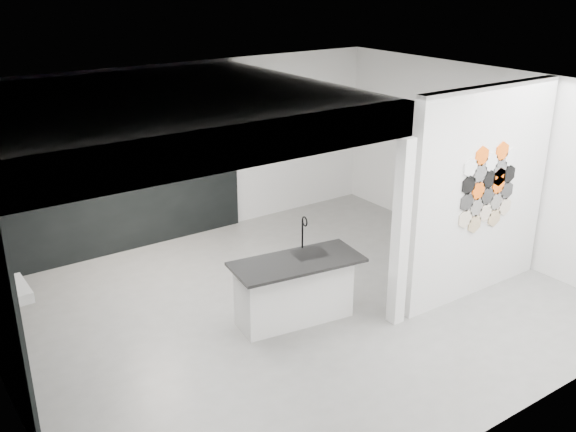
# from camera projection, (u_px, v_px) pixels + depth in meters

# --- Properties ---
(floor) EXTENTS (7.00, 6.00, 0.01)m
(floor) POSITION_uv_depth(u_px,v_px,m) (295.00, 307.00, 8.34)
(floor) COLOR slate
(partition_panel) EXTENTS (2.45, 0.15, 2.80)m
(partition_panel) POSITION_uv_depth(u_px,v_px,m) (481.00, 194.00, 8.26)
(partition_panel) COLOR silver
(partition_panel) RESTS_ON floor
(bay_clad_back) EXTENTS (4.40, 0.04, 2.35)m
(bay_clad_back) POSITION_uv_depth(u_px,v_px,m) (108.00, 181.00, 9.50)
(bay_clad_back) COLOR black
(bay_clad_back) RESTS_ON floor
(bulkhead) EXTENTS (4.40, 4.00, 0.40)m
(bulkhead) POSITION_uv_depth(u_px,v_px,m) (156.00, 111.00, 7.49)
(bulkhead) COLOR silver
(bulkhead) RESTS_ON corner_column
(corner_column) EXTENTS (0.16, 0.16, 2.35)m
(corner_column) POSITION_uv_depth(u_px,v_px,m) (400.00, 234.00, 7.59)
(corner_column) COLOR silver
(corner_column) RESTS_ON floor
(fascia_beam) EXTENTS (4.40, 0.16, 0.40)m
(fascia_beam) POSITION_uv_depth(u_px,v_px,m) (240.00, 146.00, 6.03)
(fascia_beam) COLOR silver
(fascia_beam) RESTS_ON corner_column
(wall_basin) EXTENTS (0.40, 0.60, 0.12)m
(wall_basin) POSITION_uv_depth(u_px,v_px,m) (8.00, 292.00, 6.92)
(wall_basin) COLOR silver
(wall_basin) RESTS_ON bay_clad_left
(display_shelf) EXTENTS (3.00, 0.15, 0.04)m
(display_shelf) POSITION_uv_depth(u_px,v_px,m) (116.00, 173.00, 9.43)
(display_shelf) COLOR black
(display_shelf) RESTS_ON bay_clad_back
(kitchen_island) EXTENTS (1.67, 0.92, 1.28)m
(kitchen_island) POSITION_uv_depth(u_px,v_px,m) (294.00, 289.00, 7.89)
(kitchen_island) COLOR silver
(kitchen_island) RESTS_ON floor
(stockpot) EXTENTS (0.28, 0.28, 0.19)m
(stockpot) POSITION_uv_depth(u_px,v_px,m) (48.00, 177.00, 8.87)
(stockpot) COLOR black
(stockpot) RESTS_ON display_shelf
(kettle) EXTENTS (0.21, 0.21, 0.14)m
(kettle) POSITION_uv_depth(u_px,v_px,m) (189.00, 155.00, 10.03)
(kettle) COLOR black
(kettle) RESTS_ON display_shelf
(glass_bowl) EXTENTS (0.16, 0.16, 0.09)m
(glass_bowl) POSITION_uv_depth(u_px,v_px,m) (198.00, 155.00, 10.12)
(glass_bowl) COLOR gray
(glass_bowl) RESTS_ON display_shelf
(glass_vase) EXTENTS (0.13, 0.13, 0.15)m
(glass_vase) POSITION_uv_depth(u_px,v_px,m) (198.00, 153.00, 10.11)
(glass_vase) COLOR gray
(glass_vase) RESTS_ON display_shelf
(bottle_dark) EXTENTS (0.07, 0.07, 0.15)m
(bottle_dark) POSITION_uv_depth(u_px,v_px,m) (101.00, 169.00, 9.28)
(bottle_dark) COLOR black
(bottle_dark) RESTS_ON display_shelf
(utensil_cup) EXTENTS (0.10, 0.10, 0.10)m
(utensil_cup) POSITION_uv_depth(u_px,v_px,m) (77.00, 175.00, 9.10)
(utensil_cup) COLOR black
(utensil_cup) RESTS_ON display_shelf
(hex_tile_cluster) EXTENTS (1.04, 0.02, 1.16)m
(hex_tile_cluster) POSITION_uv_depth(u_px,v_px,m) (489.00, 187.00, 8.17)
(hex_tile_cluster) COLOR beige
(hex_tile_cluster) RESTS_ON partition_panel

